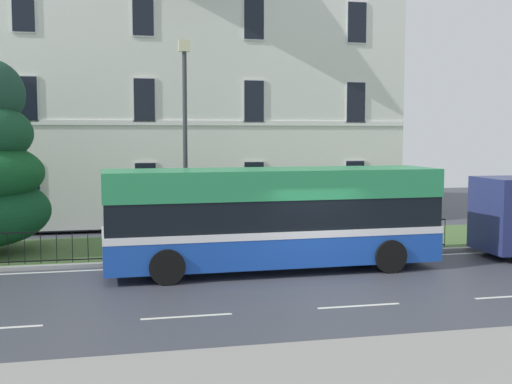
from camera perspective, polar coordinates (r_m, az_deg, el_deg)
name	(u,v)px	position (r m, az deg, el deg)	size (l,w,h in m)	color
ground_plane	(321,281)	(17.99, 5.74, -7.74)	(60.00, 56.00, 0.18)	#3D3F49
georgian_townhouse	(186,76)	(31.61, -6.14, 10.08)	(18.30, 9.72, 13.16)	silver
iron_verge_railing	(229,240)	(20.68, -2.40, -4.23)	(15.08, 0.04, 0.97)	black
single_decker_bus	(273,217)	(18.93, 1.48, -2.21)	(9.76, 2.69, 2.97)	#1B4AB4
street_lamp_post	(185,133)	(20.70, -6.24, 5.15)	(0.36, 0.24, 6.78)	#333338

